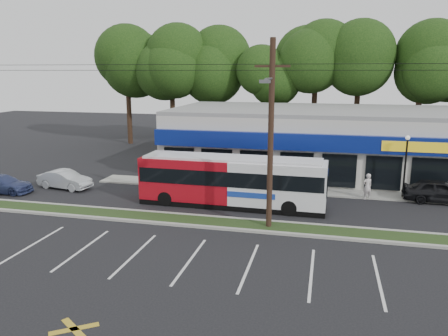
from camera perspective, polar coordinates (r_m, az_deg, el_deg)
ground at (r=23.75m, az=-1.75°, el=-8.06°), size 120.00×120.00×0.00m
grass_strip at (r=24.64m, az=-1.14°, el=-7.14°), size 40.00×1.60×0.12m
curb_south at (r=23.87m, az=-1.65°, el=-7.78°), size 40.00×0.25×0.14m
curb_north at (r=25.41m, az=-0.65°, el=-6.49°), size 40.00×0.25×0.14m
sidewalk at (r=31.58m, az=11.39°, el=-2.96°), size 32.00×2.20×0.10m
strip_mall at (r=37.80m, az=12.73°, el=3.56°), size 25.00×12.55×5.30m
utility_pole at (r=22.77m, az=5.70°, el=5.05°), size 50.00×2.77×10.00m
lamp_post at (r=31.21m, az=22.66°, el=1.07°), size 0.30×0.30×4.25m
tree_line at (r=47.49m, az=11.43°, el=12.39°), size 46.76×6.76×11.83m
metrobus at (r=27.39m, az=1.05°, el=-1.60°), size 11.73×2.67×3.14m
car_dark at (r=31.54m, az=26.30°, el=-2.73°), size 4.49×1.92×1.51m
car_silver at (r=33.68m, az=-20.07°, el=-1.42°), size 4.22×2.02×1.33m
car_blue at (r=34.33m, az=-26.99°, el=-1.86°), size 4.39×1.98×1.25m
pedestrian_a at (r=30.46m, az=18.22°, el=-2.30°), size 0.76×0.67×1.76m
pedestrian_b at (r=30.98m, az=8.16°, el=-1.52°), size 0.99×0.85×1.79m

